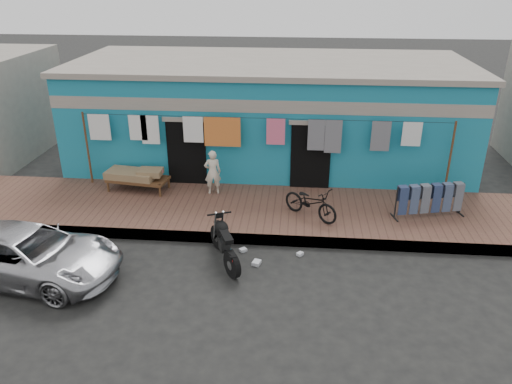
# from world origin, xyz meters

# --- Properties ---
(ground) EXTENTS (80.00, 80.00, 0.00)m
(ground) POSITION_xyz_m (0.00, 0.00, 0.00)
(ground) COLOR black
(ground) RESTS_ON ground
(sidewalk) EXTENTS (28.00, 3.00, 0.25)m
(sidewalk) POSITION_xyz_m (0.00, 3.00, 0.12)
(sidewalk) COLOR brown
(sidewalk) RESTS_ON ground
(curb) EXTENTS (28.00, 0.10, 0.25)m
(curb) POSITION_xyz_m (0.00, 1.55, 0.12)
(curb) COLOR gray
(curb) RESTS_ON ground
(building) EXTENTS (12.20, 5.20, 3.36)m
(building) POSITION_xyz_m (-0.00, 6.99, 1.69)
(building) COLOR teal
(building) RESTS_ON ground
(clothesline) EXTENTS (10.06, 0.06, 2.10)m
(clothesline) POSITION_xyz_m (-0.43, 4.25, 1.82)
(clothesline) COLOR brown
(clothesline) RESTS_ON sidewalk
(car) EXTENTS (4.20, 2.36, 1.12)m
(car) POSITION_xyz_m (-4.56, -0.21, 0.56)
(car) COLOR #BDBCC1
(car) RESTS_ON ground
(seated_person) EXTENTS (0.51, 0.40, 1.25)m
(seated_person) POSITION_xyz_m (-1.35, 3.81, 0.87)
(seated_person) COLOR beige
(seated_person) RESTS_ON sidewalk
(bicycle) EXTENTS (1.56, 1.37, 1.00)m
(bicycle) POSITION_xyz_m (1.31, 2.58, 0.75)
(bicycle) COLOR black
(bicycle) RESTS_ON sidewalk
(motorcycle) EXTENTS (1.65, 1.94, 1.01)m
(motorcycle) POSITION_xyz_m (-0.57, 0.72, 0.50)
(motorcycle) COLOR black
(motorcycle) RESTS_ON ground
(charpoy) EXTENTS (1.98, 1.31, 0.59)m
(charpoy) POSITION_xyz_m (-3.49, 3.87, 0.55)
(charpoy) COLOR brown
(charpoy) RESTS_ON sidewalk
(jeans_rack) EXTENTS (2.01, 1.22, 0.88)m
(jeans_rack) POSITION_xyz_m (4.26, 2.93, 0.69)
(jeans_rack) COLOR black
(jeans_rack) RESTS_ON sidewalk
(litter_a) EXTENTS (0.20, 0.19, 0.07)m
(litter_a) POSITION_xyz_m (-0.23, 1.20, 0.03)
(litter_a) COLOR silver
(litter_a) RESTS_ON ground
(litter_b) EXTENTS (0.18, 0.18, 0.07)m
(litter_b) POSITION_xyz_m (1.08, 1.14, 0.04)
(litter_b) COLOR silver
(litter_b) RESTS_ON ground
(litter_c) EXTENTS (0.21, 0.24, 0.08)m
(litter_c) POSITION_xyz_m (0.13, 0.68, 0.04)
(litter_c) COLOR silver
(litter_c) RESTS_ON ground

